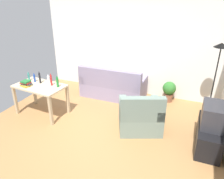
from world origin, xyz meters
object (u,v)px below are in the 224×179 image
Objects in this scene: tv at (213,115)px; book_stack at (26,83)px; desk at (40,90)px; armchair at (140,116)px; couch at (113,87)px; bottle_red at (51,80)px; bottle_green at (57,82)px; tv_stand at (209,136)px; bottle_tall at (29,77)px; potted_plant at (169,90)px; torchiere_lamp at (218,61)px; bottle_blue at (34,78)px; bottle_clear at (48,79)px; bottle_dark at (40,78)px.

tv is 4.12m from book_stack.
desk is 4.70× the size of book_stack.
tv is 1.46m from armchair.
couch is 6.70× the size of book_stack.
bottle_red reaches higher than bottle_green.
tv_stand is 4.96× the size of bottle_tall.
bottle_tall is 0.91m from bottle_green.
potted_plant is (2.81, 1.84, -0.32)m from desk.
bottle_green reaches higher than book_stack.
bottle_red is at bearing 54.81° from couch.
desk is 1.10× the size of armchair.
bottle_tall is (-4.28, -1.24, -0.56)m from torchiere_lamp.
bottle_tall reaches higher than tv.
bottle_red is at bearing -18.94° from armchair.
bottle_clear is (0.35, 0.08, -0.01)m from bottle_blue.
bottle_green reaches higher than bottle_blue.
couch is 1.83m from bottle_red.
couch is 8.10× the size of bottle_tall.
bottle_red is (0.71, -0.05, 0.04)m from bottle_tall.
tv_stand is at bearing 0.97° from bottle_red.
bottle_tall is 0.75× the size of bottle_red.
couch is at bearing 42.36° from bottle_blue.
desk is at bearing 29.75° from book_stack.
tv is 3.38m from bottle_green.
bottle_clear is at bearing 6.86° from bottle_tall.
bottle_clear is (-1.17, -1.31, 0.54)m from couch.
desk is at bearing -159.97° from torchiere_lamp.
potted_plant is 3.20m from bottle_clear.
bottle_red is (-3.57, -1.29, -0.52)m from torchiere_lamp.
tv is 1.05× the size of potted_plant.
tv_stand is at bearing 155.46° from armchair.
book_stack reaches higher than potted_plant.
bottle_dark is (-0.07, 0.13, 0.24)m from desk.
torchiere_lamp reaches higher than bottle_blue.
desk is 2.21× the size of potted_plant.
bottle_blue is (-1.52, -1.39, 0.55)m from couch.
bottle_green is at bearing 60.73° from couch.
tv_stand is 3.63m from bottle_red.
bottle_blue is at bearing 175.60° from bottle_green.
bottle_tall is (-4.28, -0.01, 0.16)m from tv.
bottle_green is (0.46, 0.09, 0.23)m from desk.
tv is 3.58m from bottle_red.
torchiere_lamp is 3.96m from bottle_clear.
couch is at bearing -168.54° from potted_plant.
bottle_clear is (-3.74, 0.05, 0.15)m from tv.
torchiere_lamp is at bearing 19.85° from bottle_red.
couch is 2.03m from bottle_dark.
torchiere_lamp is 6.12× the size of bottle_red.
bottle_red is (-3.57, -0.06, 0.19)m from tv.
potted_plant is 3.13m from bottle_red.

